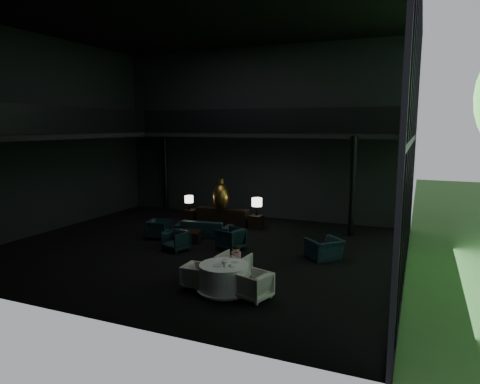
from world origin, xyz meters
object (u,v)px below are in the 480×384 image
at_px(lounge_armchair_east, 231,237).
at_px(lounge_armchair_south, 176,240).
at_px(table_lamp_left, 189,200).
at_px(side_table_right, 256,222).
at_px(window_armchair, 324,246).
at_px(console, 223,217).
at_px(dining_chair_north, 234,264).
at_px(dining_chair_west, 197,276).
at_px(table_lamp_right, 257,203).
at_px(sofa, 204,224).
at_px(coffee_table, 189,236).
at_px(bronze_urn, 221,196).
at_px(child, 236,255).
at_px(dining_table, 224,280).
at_px(side_table_left, 190,216).
at_px(lounge_armchair_west, 159,228).
at_px(dining_chair_east, 254,284).

xyz_separation_m(lounge_armchair_east, lounge_armchair_south, (-1.73, -0.91, -0.07)).
distance_m(table_lamp_left, side_table_right, 3.30).
xyz_separation_m(table_lamp_left, window_armchair, (6.81, -2.99, -0.61)).
distance_m(table_lamp_left, lounge_armchair_east, 4.74).
relative_size(console, dining_chair_north, 2.60).
bearing_deg(dining_chair_west, table_lamp_right, 6.96).
distance_m(sofa, coffee_table, 0.99).
height_order(bronze_urn, child, bronze_urn).
xyz_separation_m(table_lamp_right, child, (1.72, -6.19, -0.37)).
bearing_deg(console, lounge_armchair_south, -87.83).
bearing_deg(dining_chair_north, dining_table, 102.27).
xyz_separation_m(sofa, lounge_armchair_south, (0.02, -2.21, -0.09)).
xyz_separation_m(table_lamp_left, table_lamp_right, (3.20, 0.24, 0.04)).
xyz_separation_m(table_lamp_right, dining_table, (1.74, -7.07, -0.78)).
height_order(bronze_urn, table_lamp_right, bronze_urn).
distance_m(console, sofa, 2.03).
distance_m(side_table_right, coffee_table, 3.35).
xyz_separation_m(side_table_left, coffee_table, (1.55, -2.88, -0.10)).
relative_size(side_table_left, side_table_right, 1.04).
bearing_deg(table_lamp_left, lounge_armchair_west, -85.15).
distance_m(dining_chair_north, dining_chair_west, 1.18).
relative_size(side_table_left, lounge_armchair_east, 0.65).
bearing_deg(dining_chair_west, side_table_right, 7.06).
height_order(table_lamp_right, window_armchair, table_lamp_right).
distance_m(sofa, child, 5.20).
relative_size(dining_chair_north, child, 1.56).
xyz_separation_m(lounge_armchair_west, lounge_armchair_south, (1.52, -1.21, -0.02)).
relative_size(console, lounge_armchair_south, 3.01).
bearing_deg(dining_table, side_table_right, 104.04).
bearing_deg(child, side_table_right, -74.27).
relative_size(side_table_left, lounge_armchair_west, 0.72).
relative_size(table_lamp_left, sofa, 0.26).
distance_m(bronze_urn, coffee_table, 3.02).
relative_size(lounge_armchair_south, dining_chair_west, 1.23).
height_order(console, lounge_armchair_east, lounge_armchair_east).
height_order(table_lamp_right, lounge_armchair_east, table_lamp_right).
bearing_deg(side_table_right, dining_chair_north, -74.95).
bearing_deg(console, table_lamp_left, -173.79).
relative_size(dining_chair_east, child, 1.32).
distance_m(lounge_armchair_west, dining_chair_west, 5.57).
xyz_separation_m(console, coffee_table, (-0.05, -2.95, -0.18)).
xyz_separation_m(side_table_right, sofa, (-1.46, -1.99, 0.20)).
bearing_deg(window_armchair, lounge_armchair_west, -48.57).
bearing_deg(coffee_table, lounge_armchair_south, -80.91).
height_order(table_lamp_left, table_lamp_right, table_lamp_right).
distance_m(bronze_urn, table_lamp_right, 1.63).
xyz_separation_m(side_table_left, lounge_armchair_west, (0.24, -2.95, 0.12)).
relative_size(table_lamp_left, lounge_armchair_west, 0.78).
bearing_deg(dining_chair_west, side_table_left, 30.25).
xyz_separation_m(sofa, lounge_armchair_west, (-1.50, -1.00, -0.07)).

